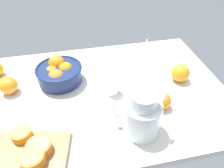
# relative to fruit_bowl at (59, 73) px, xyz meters

# --- Properties ---
(ground_plane) EXTENTS (1.15, 0.81, 0.03)m
(ground_plane) POSITION_rel_fruit_bowl_xyz_m (0.19, -0.12, -0.07)
(ground_plane) COLOR silver
(fruit_bowl) EXTENTS (0.22, 0.22, 0.11)m
(fruit_bowl) POSITION_rel_fruit_bowl_xyz_m (0.00, 0.00, 0.00)
(fruit_bowl) COLOR navy
(fruit_bowl) RESTS_ON ground_plane
(juice_pitcher) EXTENTS (0.18, 0.14, 0.19)m
(juice_pitcher) POSITION_rel_fruit_bowl_xyz_m (0.29, -0.37, 0.02)
(juice_pitcher) COLOR white
(juice_pitcher) RESTS_ON ground_plane
(juice_glass) EXTENTS (0.07, 0.07, 0.08)m
(juice_glass) POSITION_rel_fruit_bowl_xyz_m (0.23, -0.13, -0.01)
(juice_glass) COLOR white
(juice_glass) RESTS_ON ground_plane
(cutting_board) EXTENTS (0.30, 0.23, 0.02)m
(cutting_board) POSITION_rel_fruit_bowl_xyz_m (-0.12, -0.39, -0.04)
(cutting_board) COLOR olive
(cutting_board) RESTS_ON ground_plane
(orange_half_0) EXTENTS (0.08, 0.08, 0.04)m
(orange_half_0) POSITION_rel_fruit_bowl_xyz_m (-0.10, -0.44, -0.01)
(orange_half_0) COLOR orange
(orange_half_0) RESTS_ON cutting_board
(orange_half_1) EXTENTS (0.07, 0.07, 0.03)m
(orange_half_1) POSITION_rel_fruit_bowl_xyz_m (-0.15, -0.33, -0.01)
(orange_half_1) COLOR orange
(orange_half_1) RESTS_ON cutting_board
(orange_half_2) EXTENTS (0.09, 0.09, 0.04)m
(orange_half_2) POSITION_rel_fruit_bowl_xyz_m (-0.08, -0.40, -0.01)
(orange_half_2) COLOR orange
(orange_half_2) RESTS_ON cutting_board
(loose_orange_1) EXTENTS (0.08, 0.08, 0.08)m
(loose_orange_1) POSITION_rel_fruit_bowl_xyz_m (-0.23, -0.03, -0.01)
(loose_orange_1) COLOR orange
(loose_orange_1) RESTS_ON ground_plane
(loose_orange_2) EXTENTS (0.09, 0.09, 0.09)m
(loose_orange_2) POSITION_rel_fruit_bowl_xyz_m (0.57, -0.12, -0.01)
(loose_orange_2) COLOR orange
(loose_orange_2) RESTS_ON ground_plane
(loose_orange_3) EXTENTS (0.07, 0.07, 0.07)m
(loose_orange_3) POSITION_rel_fruit_bowl_xyz_m (0.42, -0.27, -0.01)
(loose_orange_3) COLOR orange
(loose_orange_3) RESTS_ON ground_plane
(spoon) EXTENTS (0.08, 0.17, 0.01)m
(spoon) POSITION_rel_fruit_bowl_xyz_m (0.51, 0.21, -0.05)
(spoon) COLOR silver
(spoon) RESTS_ON ground_plane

